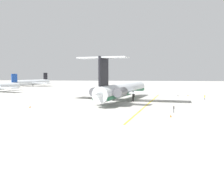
% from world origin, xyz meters
% --- Properties ---
extents(ground, '(389.32, 389.32, 0.00)m').
position_xyz_m(ground, '(0.00, 0.00, 0.00)').
color(ground, '#B7B5AD').
extents(main_jetliner, '(45.13, 40.32, 13.30)m').
position_xyz_m(main_jetliner, '(-2.73, 7.54, 3.63)').
color(main_jetliner, silver).
rests_on(main_jetliner, ground).
extents(airliner_far_right, '(29.64, 29.79, 9.14)m').
position_xyz_m(airliner_far_right, '(76.23, 75.36, 2.69)').
color(airliner_far_right, silver).
rests_on(airliner_far_right, ground).
extents(ground_crew_near_nose, '(0.28, 0.45, 1.77)m').
position_xyz_m(ground_crew_near_nose, '(15.92, -12.60, 1.12)').
color(ground_crew_near_nose, black).
rests_on(ground_crew_near_nose, ground).
extents(ground_crew_near_tail, '(0.38, 0.28, 1.72)m').
position_xyz_m(ground_crew_near_tail, '(3.73, -19.59, 1.09)').
color(ground_crew_near_tail, black).
rests_on(ground_crew_near_tail, ground).
extents(ground_crew_portside, '(0.41, 0.27, 1.71)m').
position_xyz_m(ground_crew_portside, '(-24.14, -5.80, 1.08)').
color(ground_crew_portside, black).
rests_on(ground_crew_portside, ground).
extents(safety_cone_nose, '(0.40, 0.40, 0.55)m').
position_xyz_m(safety_cone_nose, '(18.04, -16.79, 0.28)').
color(safety_cone_nose, '#EA590F').
rests_on(safety_cone_nose, ground).
extents(safety_cone_wingtip, '(0.40, 0.40, 0.55)m').
position_xyz_m(safety_cone_wingtip, '(-30.22, -4.43, 0.28)').
color(safety_cone_wingtip, '#EA590F').
rests_on(safety_cone_wingtip, ground).
extents(safety_cone_tail, '(0.40, 0.40, 0.55)m').
position_xyz_m(safety_cone_tail, '(-20.80, 30.51, 0.28)').
color(safety_cone_tail, '#EA590F').
rests_on(safety_cone_tail, ground).
extents(taxiway_centreline, '(74.75, 13.01, 0.01)m').
position_xyz_m(taxiway_centreline, '(-1.49, -1.69, 0.00)').
color(taxiway_centreline, gold).
rests_on(taxiway_centreline, ground).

